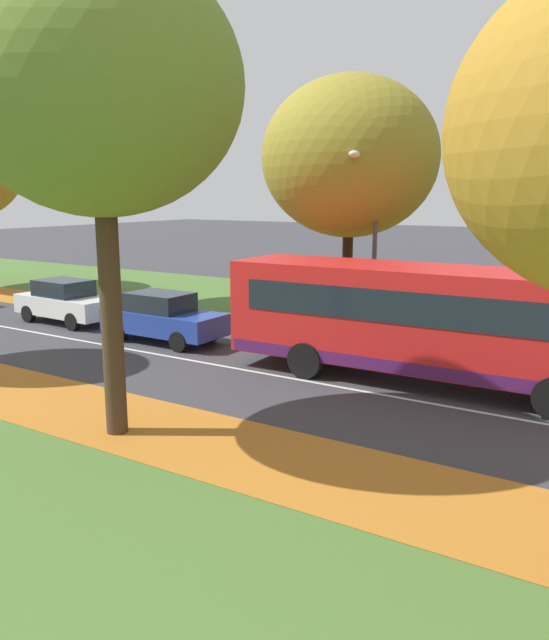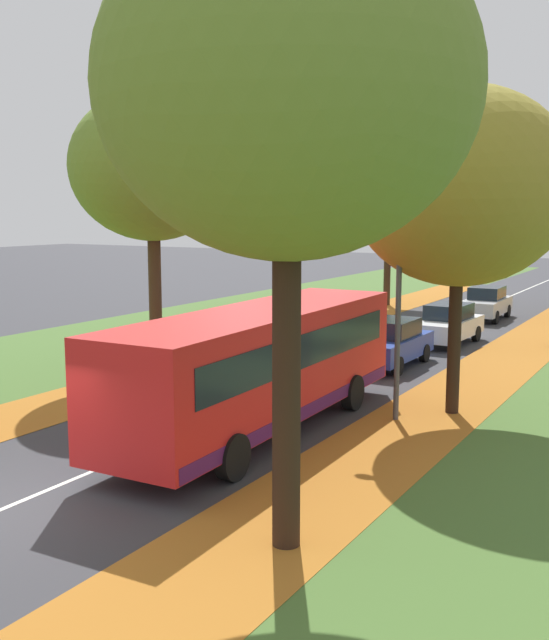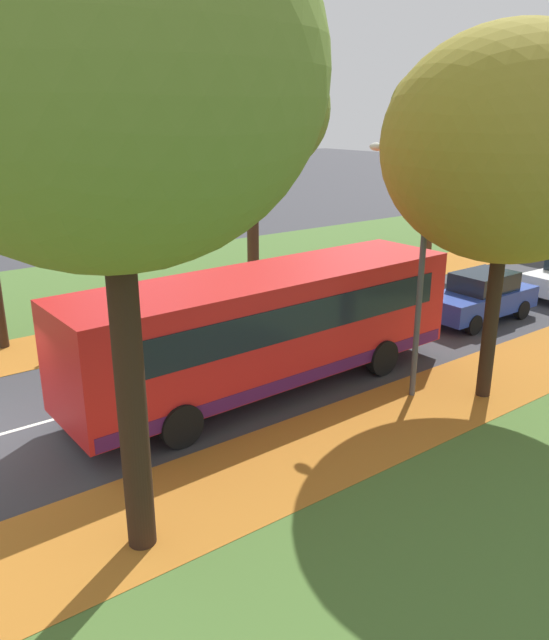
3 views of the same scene
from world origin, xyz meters
name	(u,v)px [view 1 (image 1 of 3)]	position (x,y,z in m)	size (l,w,h in m)	color
leaf_litter_left	(40,398)	(-4.60, 14.00, 0.01)	(2.80, 60.00, 0.00)	#B26B23
grass_verge_right	(204,297)	(9.20, 20.00, 0.00)	(12.00, 90.00, 0.01)	#476B2D
leaf_litter_right	(255,329)	(4.60, 14.00, 0.01)	(2.80, 60.00, 0.00)	#B26B23
road_centre_line	(40,333)	(0.00, 20.00, 0.00)	(0.12, 80.00, 0.01)	silver
tree_left_near	(99,86)	(-5.15, 10.85, 6.72)	(5.36, 5.36, 9.16)	#422D1E
tree_right_near	(350,158)	(5.05, 10.61, 5.92)	(5.66, 5.66, 8.48)	black
tree_right_mid	(108,146)	(5.69, 22.15, 6.76)	(4.30, 4.30, 8.76)	#382619
streetlamp_right	(371,230)	(3.67, 9.21, 3.74)	(1.89, 0.28, 6.00)	#47474C
bus	(428,318)	(1.52, 6.63, 1.70)	(2.84, 10.46, 2.98)	red
car_blue_lead	(163,317)	(1.38, 15.47, 0.81)	(1.80, 4.21, 1.62)	#233D9E
car_white_following	(66,301)	(1.77, 20.66, 0.81)	(1.93, 4.27, 1.62)	silver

